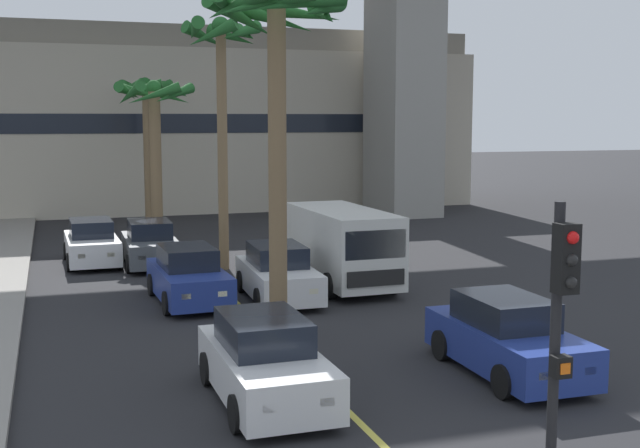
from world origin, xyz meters
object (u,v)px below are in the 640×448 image
Objects in this scene: palm_tree_near_median at (146,104)px; car_queue_front at (507,338)px; car_queue_sixth at (92,244)px; palm_tree_farthest_median at (277,52)px; traffic_light_median_near at (559,337)px; delivery_van at (342,245)px; car_queue_second at (188,277)px; palm_tree_mid_median at (154,116)px; car_queue_third at (150,245)px; car_queue_fifth at (265,363)px; palm_tree_far_median at (222,68)px; car_queue_fourth at (278,274)px.

car_queue_front is at bearing -81.03° from palm_tree_near_median.
car_queue_sixth is 0.52× the size of palm_tree_farthest_median.
traffic_light_median_near is at bearing -117.18° from car_queue_front.
traffic_light_median_near reaches higher than delivery_van.
car_queue_sixth is at bearing 137.80° from delivery_van.
car_queue_second is 0.62× the size of palm_tree_mid_median.
car_queue_third is 0.78× the size of delivery_van.
palm_tree_mid_median is (0.96, 5.80, 4.45)m from car_queue_third.
palm_tree_farthest_median reaches higher than car_queue_third.
car_queue_front is at bearing 0.67° from car_queue_fifth.
palm_tree_near_median is at bearing 98.97° from car_queue_front.
car_queue_sixth is at bearing 115.13° from car_queue_front.
palm_tree_farthest_median is at bearing 71.16° from car_queue_fifth.
car_queue_third is (-5.35, 14.54, 0.00)m from car_queue_front.
palm_tree_near_median is at bearing 73.27° from car_queue_sixth.
car_queue_second is (-5.02, 8.37, 0.00)m from car_queue_front.
car_queue_third is 14.60m from car_queue_fifth.
car_queue_fifth and car_queue_sixth have the same top height.
palm_tree_near_median is (3.16, 10.53, 5.06)m from car_queue_sixth.
car_queue_second is 18.40m from palm_tree_near_median.
car_queue_front is 9.13m from delivery_van.
car_queue_second is 12.80m from palm_tree_mid_median.
car_queue_front is at bearing -59.01° from car_queue_second.
palm_tree_near_median reaches higher than car_queue_sixth.
palm_tree_farthest_median reaches higher than car_queue_front.
palm_tree_far_median reaches higher than car_queue_third.
palm_tree_far_median is (1.99, 4.70, 6.01)m from car_queue_second.
palm_tree_mid_median is at bearing 92.26° from traffic_light_median_near.
delivery_van reaches higher than car_queue_fourth.
palm_tree_farthest_median is (1.28, 3.75, 5.82)m from car_queue_fifth.
traffic_light_median_near reaches higher than car_queue_fifth.
car_queue_second is 1.01× the size of car_queue_third.
traffic_light_median_near is (-0.77, -14.45, 1.99)m from car_queue_fourth.
car_queue_front is 1.00× the size of car_queue_third.
palm_tree_mid_median reaches higher than traffic_light_median_near.
car_queue_fifth is (-2.44, -8.02, 0.00)m from car_queue_fourth.
palm_tree_far_median reaches higher than traffic_light_median_near.
car_queue_third and car_queue_sixth have the same top height.
car_queue_third is 6.61m from palm_tree_far_median.
traffic_light_median_near is at bearing -79.84° from car_queue_sixth.
car_queue_front is 17.12m from car_queue_sixth.
car_queue_second is at bearing -93.03° from palm_tree_mid_median.
car_queue_front is at bearing -72.18° from car_queue_fourth.
traffic_light_median_near reaches higher than car_queue_front.
delivery_van is (4.80, 0.74, 0.57)m from car_queue_second.
car_queue_second is at bearing -112.94° from palm_tree_far_median.
car_queue_third is 0.49× the size of palm_tree_far_median.
palm_tree_mid_median reaches higher than car_queue_fifth.
car_queue_sixth is 7.75m from palm_tree_far_median.
palm_tree_near_median is at bearing 94.73° from palm_tree_far_median.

